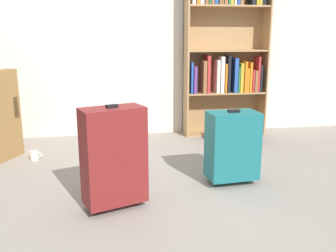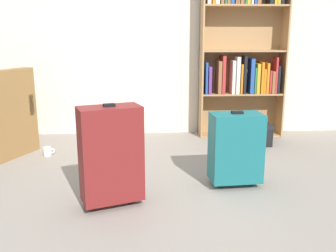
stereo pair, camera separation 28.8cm
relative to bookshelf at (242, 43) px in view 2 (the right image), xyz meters
name	(u,v)px [view 2 (the right image)]	position (x,y,z in m)	size (l,w,h in m)	color
ground_plane	(165,205)	(-1.02, -1.99, -1.14)	(9.78, 9.78, 0.00)	gray
back_wall	(157,29)	(-1.02, 0.20, 0.16)	(5.59, 0.10, 2.60)	beige
bookshelf	(242,43)	(0.00, 0.00, 0.00)	(1.02, 0.28, 2.08)	#A87F51
mug	(47,151)	(-2.20, -0.75, -1.09)	(0.12, 0.08, 0.10)	white
storage_box	(250,133)	(0.03, -0.43, -1.01)	(0.47, 0.30, 0.24)	black
suitcase_teal	(236,147)	(-0.42, -1.63, -0.81)	(0.43, 0.29, 0.64)	#19666B
suitcase_dark_red	(111,154)	(-1.41, -1.97, -0.74)	(0.49, 0.36, 0.77)	maroon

